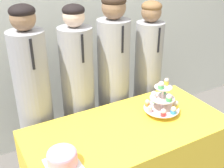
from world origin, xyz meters
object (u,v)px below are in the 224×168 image
student_2 (114,89)px  student_3 (147,85)px  cupcake_stand (163,100)px  student_0 (36,111)px  student_1 (79,102)px  round_cake (62,157)px

student_2 → student_3: student_2 is taller
cupcake_stand → student_0: 1.01m
student_0 → cupcake_stand: bearing=-30.7°
cupcake_stand → student_1: student_1 is taller
cupcake_stand → student_3: size_ratio=0.19×
round_cake → cupcake_stand: (0.89, 0.17, 0.05)m
round_cake → student_3: 1.31m
round_cake → student_0: size_ratio=0.12×
student_0 → student_2: student_2 is taller
student_1 → cupcake_stand: bearing=-46.3°
student_0 → student_3: size_ratio=1.05×
student_1 → round_cake: bearing=-120.2°
student_0 → student_1: size_ratio=1.02×
cupcake_stand → student_3: student_3 is taller
student_0 → student_1: bearing=-0.0°
student_1 → student_2: 0.35m
round_cake → student_3: size_ratio=0.13×
round_cake → student_3: (1.12, 0.69, -0.09)m
cupcake_stand → student_2: student_2 is taller
student_0 → student_2: size_ratio=0.99×
cupcake_stand → student_3: (0.23, 0.51, -0.14)m
cupcake_stand → student_1: 0.72m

